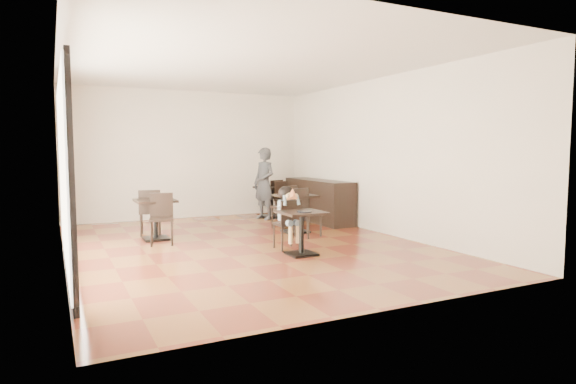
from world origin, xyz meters
TOP-DOWN VIEW (x-y plane):
  - floor at (0.00, 0.00)m, footprint 6.00×8.00m
  - ceiling at (0.00, 0.00)m, footprint 6.00×8.00m
  - wall_back at (0.00, 4.00)m, footprint 6.00×0.01m
  - wall_front at (0.00, -4.00)m, footprint 6.00×0.01m
  - wall_left at (-3.00, 0.00)m, footprint 0.01×8.00m
  - wall_right at (3.00, 0.00)m, footprint 0.01×8.00m
  - storefront_window at (-2.97, -0.50)m, footprint 0.04×4.50m
  - child_table at (0.51, -1.17)m, footprint 0.68×0.68m
  - child_chair at (0.51, -0.62)m, footprint 0.39×0.39m
  - child at (0.51, -0.62)m, footprint 0.39×0.55m
  - plate at (0.51, -1.27)m, footprint 0.24×0.24m
  - pizza_slice at (0.51, -0.81)m, footprint 0.25×0.20m
  - adult_patron at (1.61, 2.90)m, footprint 0.61×0.75m
  - cafe_table_mid at (1.41, 0.81)m, footprint 0.95×0.95m
  - cafe_table_left at (-1.36, 1.27)m, footprint 0.88×0.88m
  - cafe_table_back at (1.93, 3.20)m, footprint 0.93×0.93m
  - chair_mid_a at (1.41, 1.36)m, footprint 0.54×0.54m
  - chair_mid_b at (1.41, 0.26)m, footprint 0.54×0.54m
  - chair_left_a at (-1.36, 1.82)m, footprint 0.50×0.50m
  - chair_left_b at (-1.36, 0.72)m, footprint 0.50×0.50m
  - chair_back_a at (2.09, 3.50)m, footprint 0.53×0.53m
  - chair_back_b at (2.09, 2.65)m, footprint 0.53×0.53m
  - service_counter at (2.65, 2.00)m, footprint 0.60×2.40m

SIDE VIEW (x-z plane):
  - floor at x=0.00m, z-range -0.01..0.01m
  - child_table at x=0.51m, z-range 0.00..0.72m
  - cafe_table_left at x=-1.36m, z-range 0.00..0.77m
  - cafe_table_back at x=1.93m, z-range 0.00..0.78m
  - cafe_table_mid at x=1.41m, z-range 0.00..0.79m
  - child_chair at x=0.51m, z-range 0.00..0.87m
  - chair_left_a at x=-1.36m, z-range 0.00..0.93m
  - chair_left_b at x=-1.36m, z-range 0.00..0.93m
  - chair_back_a at x=2.09m, z-range 0.00..0.93m
  - chair_back_b at x=2.09m, z-range 0.00..0.93m
  - chair_mid_a at x=1.41m, z-range 0.00..0.95m
  - chair_mid_b at x=1.41m, z-range 0.00..0.95m
  - service_counter at x=2.65m, z-range 0.00..1.00m
  - child at x=0.51m, z-range 0.00..1.09m
  - plate at x=0.51m, z-range 0.72..0.74m
  - adult_patron at x=1.61m, z-range 0.00..1.78m
  - pizza_slice at x=0.51m, z-range 0.92..0.98m
  - storefront_window at x=-2.97m, z-range 0.10..2.70m
  - wall_back at x=0.00m, z-range 0.00..3.20m
  - wall_front at x=0.00m, z-range 0.00..3.20m
  - wall_left at x=-3.00m, z-range 0.00..3.20m
  - wall_right at x=3.00m, z-range 0.00..3.20m
  - ceiling at x=0.00m, z-range 3.20..3.21m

